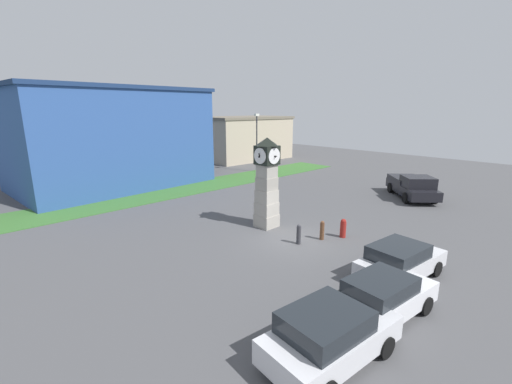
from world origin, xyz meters
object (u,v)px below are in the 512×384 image
object	(u,v)px
car_navy_sedan	(330,335)
pickup_truck	(412,186)
bollard_far_row	(299,234)
street_lamp_near_road	(257,139)
clock_tower	(267,183)
bollard_near_tower	(343,228)
bollard_mid_row	(322,230)
car_by_building	(400,261)
car_near_tower	(383,296)

from	to	relation	value
car_navy_sedan	pickup_truck	distance (m)	20.19
bollard_far_row	street_lamp_near_road	xyz separation A→B (m)	(12.54, 16.02, 3.04)
street_lamp_near_road	clock_tower	bearing A→B (deg)	-132.24
bollard_near_tower	bollard_mid_row	size ratio (longest dim) A/B	1.00
bollard_mid_row	car_navy_sedan	xyz separation A→B (m)	(-7.25, -5.38, 0.28)
bollard_mid_row	bollard_far_row	world-z (taller)	bollard_far_row
bollard_far_row	car_by_building	bearing A→B (deg)	-88.04
bollard_mid_row	clock_tower	bearing A→B (deg)	100.44
car_by_building	street_lamp_near_road	world-z (taller)	street_lamp_near_road
car_navy_sedan	street_lamp_near_road	distance (m)	28.75
bollard_near_tower	pickup_truck	world-z (taller)	pickup_truck
bollard_near_tower	bollard_mid_row	world-z (taller)	bollard_mid_row
car_near_tower	bollard_mid_row	bearing A→B (deg)	51.91
bollard_near_tower	car_navy_sedan	world-z (taller)	car_navy_sedan
car_by_building	bollard_far_row	bearing A→B (deg)	91.96
pickup_truck	street_lamp_near_road	world-z (taller)	street_lamp_near_road
car_by_building	pickup_truck	bearing A→B (deg)	20.36
car_near_tower	street_lamp_near_road	bearing A→B (deg)	54.85
clock_tower	bollard_near_tower	bearing A→B (deg)	-66.99
bollard_mid_row	pickup_truck	xyz separation A→B (m)	(12.13, 0.28, 0.41)
bollard_near_tower	pickup_truck	distance (m)	11.08
street_lamp_near_road	bollard_near_tower	bearing A→B (deg)	-120.58
car_by_building	street_lamp_near_road	xyz separation A→B (m)	(12.36, 21.16, 2.82)
car_near_tower	car_by_building	world-z (taller)	car_by_building
clock_tower	car_navy_sedan	world-z (taller)	clock_tower
clock_tower	street_lamp_near_road	size ratio (longest dim) A/B	0.84
street_lamp_near_road	pickup_truck	bearing A→B (deg)	-86.66
bollard_far_row	car_navy_sedan	xyz separation A→B (m)	(-5.90, -5.86, 0.27)
bollard_near_tower	car_near_tower	world-z (taller)	car_near_tower
bollard_near_tower	bollard_mid_row	bearing A→B (deg)	151.51
clock_tower	bollard_far_row	distance (m)	3.72
bollard_far_row	clock_tower	bearing A→B (deg)	76.56
clock_tower	car_near_tower	bearing A→B (deg)	-112.15
pickup_truck	street_lamp_near_road	distance (m)	16.46
bollard_far_row	car_near_tower	bearing A→B (deg)	-116.20
bollard_far_row	bollard_near_tower	bearing A→B (deg)	-23.54
street_lamp_near_road	bollard_mid_row	bearing A→B (deg)	-124.13
bollard_far_row	pickup_truck	distance (m)	13.49
bollard_far_row	pickup_truck	world-z (taller)	pickup_truck
street_lamp_near_road	car_navy_sedan	bearing A→B (deg)	-130.12
clock_tower	bollard_mid_row	size ratio (longest dim) A/B	5.01
clock_tower	car_navy_sedan	xyz separation A→B (m)	(-6.61, -8.86, -1.82)
car_near_tower	pickup_truck	bearing A→B (deg)	19.26
bollard_mid_row	car_navy_sedan	distance (m)	9.04
car_by_building	car_navy_sedan	bearing A→B (deg)	-173.24
car_navy_sedan	street_lamp_near_road	xyz separation A→B (m)	(18.44, 21.88, 2.77)
clock_tower	car_by_building	size ratio (longest dim) A/B	1.22
car_navy_sedan	car_near_tower	distance (m)	2.98
car_by_building	clock_tower	bearing A→B (deg)	86.19
clock_tower	car_near_tower	world-z (taller)	clock_tower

